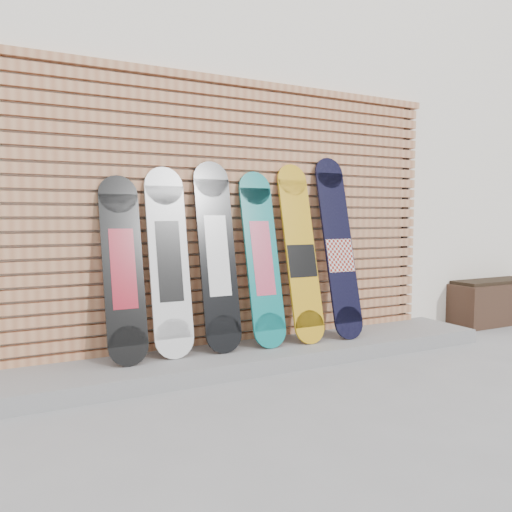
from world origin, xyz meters
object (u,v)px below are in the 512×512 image
(snowboard_0, at_px, (123,269))
(snowboard_1, at_px, (169,261))
(snowboard_3, at_px, (262,258))
(snowboard_5, at_px, (339,248))
(snowboard_2, at_px, (217,256))
(snowboard_4, at_px, (301,253))
(planter_box, at_px, (491,302))

(snowboard_0, xyz_separation_m, snowboard_1, (0.35, 0.02, 0.04))
(snowboard_0, xyz_separation_m, snowboard_3, (1.12, -0.01, 0.04))
(snowboard_5, bearing_deg, snowboard_2, 177.84)
(snowboard_1, xyz_separation_m, snowboard_4, (1.13, -0.04, 0.03))
(snowboard_1, bearing_deg, planter_box, 1.00)
(snowboard_1, bearing_deg, snowboard_5, -2.11)
(planter_box, bearing_deg, snowboard_2, -178.66)
(snowboard_1, xyz_separation_m, snowboard_2, (0.39, -0.01, 0.03))
(snowboard_2, bearing_deg, snowboard_3, -2.19)
(snowboard_0, relative_size, snowboard_3, 0.95)
(planter_box, relative_size, snowboard_0, 0.79)
(snowboard_3, bearing_deg, snowboard_5, -2.15)
(snowboard_4, bearing_deg, snowboard_2, 177.60)
(snowboard_1, relative_size, snowboard_2, 0.96)
(snowboard_4, bearing_deg, planter_box, 2.45)
(snowboard_0, bearing_deg, snowboard_3, -0.54)
(snowboard_1, height_order, snowboard_3, snowboard_1)
(planter_box, height_order, snowboard_4, snowboard_4)
(snowboard_3, xyz_separation_m, snowboard_5, (0.74, -0.03, 0.06))
(snowboard_0, distance_m, snowboard_1, 0.35)
(snowboard_3, height_order, snowboard_4, snowboard_4)
(snowboard_2, height_order, snowboard_5, snowboard_5)
(snowboard_3, height_order, snowboard_5, snowboard_5)
(snowboard_1, distance_m, snowboard_3, 0.77)
(planter_box, bearing_deg, snowboard_0, -178.84)
(snowboard_3, xyz_separation_m, snowboard_4, (0.36, -0.02, 0.03))
(snowboard_0, distance_m, snowboard_4, 1.48)
(planter_box, distance_m, snowboard_2, 3.34)
(planter_box, relative_size, snowboard_2, 0.72)
(planter_box, distance_m, snowboard_4, 2.61)
(snowboard_2, xyz_separation_m, snowboard_3, (0.39, -0.01, -0.03))
(snowboard_0, height_order, snowboard_3, snowboard_3)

